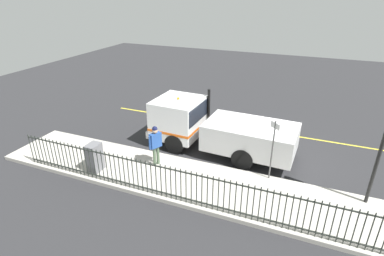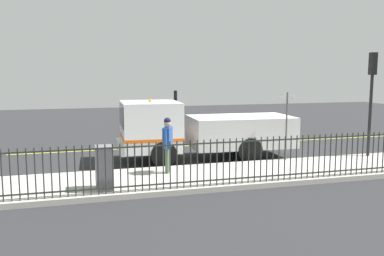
# 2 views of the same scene
# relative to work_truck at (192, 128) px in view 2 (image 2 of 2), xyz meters

# --- Properties ---
(ground_plane) EXTENTS (49.19, 49.19, 0.00)m
(ground_plane) POSITION_rel_work_truck_xyz_m (-0.47, 2.86, -1.26)
(ground_plane) COLOR #2B2B2D
(ground_plane) RESTS_ON ground
(sidewalk_slab) EXTENTS (3.04, 22.36, 0.16)m
(sidewalk_slab) POSITION_rel_work_truck_xyz_m (3.02, 2.86, -1.19)
(sidewalk_slab) COLOR #B7B2A8
(sidewalk_slab) RESTS_ON ground
(lane_marking) EXTENTS (0.12, 20.12, 0.01)m
(lane_marking) POSITION_rel_work_truck_xyz_m (-3.06, 2.86, -1.26)
(lane_marking) COLOR yellow
(lane_marking) RESTS_ON ground
(work_truck) EXTENTS (2.66, 6.99, 2.68)m
(work_truck) POSITION_rel_work_truck_xyz_m (0.00, 0.00, 0.00)
(work_truck) COLOR white
(work_truck) RESTS_ON ground
(worker_standing) EXTENTS (0.61, 0.43, 1.82)m
(worker_standing) POSITION_rel_work_truck_xyz_m (2.48, -1.54, 0.01)
(worker_standing) COLOR #264C99
(worker_standing) RESTS_ON sidewalk_slab
(iron_fence) EXTENTS (0.04, 19.04, 1.37)m
(iron_fence) POSITION_rel_work_truck_xyz_m (4.37, 2.86, -0.41)
(iron_fence) COLOR #2D332D
(iron_fence) RESTS_ON sidewalk_slab
(traffic_light_near) EXTENTS (0.33, 0.26, 4.01)m
(traffic_light_near) POSITION_rel_work_truck_xyz_m (1.88, 6.67, 1.74)
(traffic_light_near) COLOR black
(traffic_light_near) RESTS_ON sidewalk_slab
(utility_cabinet) EXTENTS (0.64, 0.47, 1.23)m
(utility_cabinet) POSITION_rel_work_truck_xyz_m (3.87, -3.67, -0.49)
(utility_cabinet) COLOR slate
(utility_cabinet) RESTS_ON sidewalk_slab
(traffic_cone) EXTENTS (0.40, 0.40, 0.56)m
(traffic_cone) POSITION_rel_work_truck_xyz_m (-1.92, 3.15, -0.98)
(traffic_cone) COLOR orange
(traffic_cone) RESTS_ON ground
(street_sign) EXTENTS (0.35, 0.40, 2.53)m
(street_sign) POSITION_rel_work_truck_xyz_m (1.67, 3.18, 0.46)
(street_sign) COLOR #4C4C4C
(street_sign) RESTS_ON sidewalk_slab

